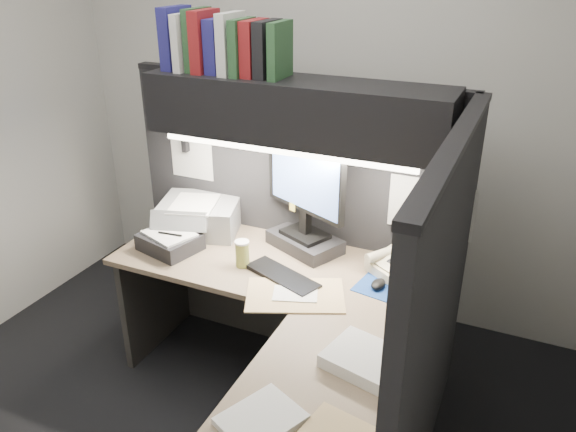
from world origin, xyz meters
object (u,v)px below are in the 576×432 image
Objects in this scene: overhead_shelf at (295,110)px; monitor at (305,210)px; desk at (288,393)px; printer at (200,216)px; notebook_stack at (170,242)px; coffee_cup at (242,254)px; telephone at (394,265)px; keyboard at (283,276)px.

overhead_shelf reaches higher than monitor.
monitor is (-0.25, 0.78, 0.52)m from desk.
notebook_stack is (-0.02, -0.28, -0.04)m from printer.
overhead_shelf is at bearing 59.33° from coffee_cup.
overhead_shelf is 11.72× the size of coffee_cup.
telephone is (0.51, -0.05, -0.19)m from monitor.
keyboard is 1.38× the size of notebook_stack.
desk is 3.85× the size of printer.
monitor is 1.98× the size of notebook_stack.
overhead_shelf reaches higher than telephone.
monitor is at bearing -14.75° from printer.
desk is 12.86× the size of coffee_cup.
desk is at bearing -27.13° from notebook_stack.
overhead_shelf reaches higher than printer.
keyboard is (0.07, -0.31, -0.76)m from overhead_shelf.
keyboard is at bearing 117.27° from desk.
overhead_shelf is 0.78m from coffee_cup.
printer is 0.28m from notebook_stack.
overhead_shelf is 3.51× the size of printer.
desk is 1.08m from notebook_stack.
monitor is 0.40m from keyboard.
overhead_shelf is 2.64× the size of monitor.
desk is at bearing -45.16° from coffee_cup.
telephone is 0.77m from coffee_cup.
desk is 0.84m from telephone.
telephone is 0.49× the size of printer.
coffee_cup reaches higher than desk.
desk is 1.10× the size of overhead_shelf.
keyboard is 0.57m from telephone.
overhead_shelf is 0.82m from keyboard.
keyboard is at bearing -61.81° from monitor.
telephone is at bearing 51.05° from keyboard.
notebook_stack reaches higher than keyboard.
printer is at bearing 177.01° from keyboard.
monitor is (0.05, 0.02, -0.54)m from overhead_shelf.
overhead_shelf is 3.76× the size of keyboard.
telephone is (0.26, 0.72, 0.33)m from desk.
monitor is 0.55m from telephone.
printer reaches higher than notebook_stack.
coffee_cup is (-0.22, -0.31, -0.17)m from monitor.
printer is (-0.60, -0.00, -0.68)m from overhead_shelf.
keyboard is 0.25m from coffee_cup.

